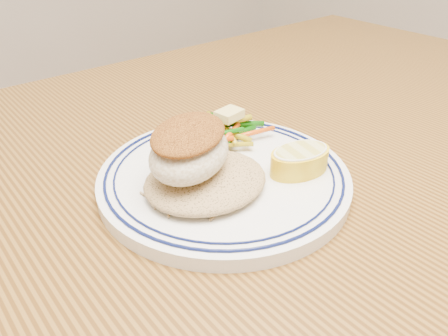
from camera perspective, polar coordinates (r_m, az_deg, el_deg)
dining_table at (r=0.53m, az=-0.24°, el=-11.28°), size 1.50×0.90×0.75m
plate at (r=0.47m, az=0.00°, el=-1.10°), size 0.27×0.27×0.02m
rice_pilaf at (r=0.43m, az=-2.44°, el=-1.26°), size 0.13×0.11×0.02m
fish_fillet at (r=0.42m, az=-4.57°, el=2.65°), size 0.12×0.12×0.05m
vegetable_pile at (r=0.52m, az=-0.14°, el=4.64°), size 0.11×0.09×0.03m
butter_pat at (r=0.51m, az=0.70°, el=7.01°), size 0.03×0.03×0.01m
lemon_wedge at (r=0.46m, az=9.86°, el=1.14°), size 0.08×0.07×0.03m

